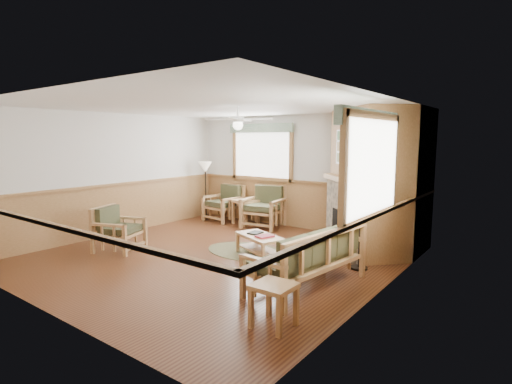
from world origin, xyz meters
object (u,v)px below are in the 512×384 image
Objects in this scene: end_table_chairs at (246,212)px; floor_lamp_left at (206,190)px; coffee_table at (260,246)px; floor_lamp_right at (361,214)px; armchair_back_right at (264,207)px; armchair_back_left at (224,203)px; end_table_sofa at (274,305)px; armchair_left at (119,229)px; sofa at (307,257)px; footstool at (309,251)px.

floor_lamp_left is (-1.25, -0.13, 0.46)m from end_table_chairs.
floor_lamp_left is (-3.18, 1.91, 0.58)m from coffee_table.
floor_lamp_right is (3.67, -1.63, 0.61)m from end_table_chairs.
armchair_back_right reaches higher than coffee_table.
armchair_back_left is 0.94× the size of coffee_table.
coffee_table is at bearing -46.68° from end_table_chairs.
floor_lamp_right is at bearing 35.44° from coffee_table.
armchair_left is at bearing 168.60° from end_table_sofa.
armchair_back_right is 0.64× the size of floor_lamp_left.
floor_lamp_right is (4.14, 1.70, 0.49)m from armchair_left.
floor_lamp_left is (-4.63, 2.74, 0.33)m from sofa.
floor_lamp_left reaches higher than footstool.
end_table_chairs reaches higher than coffee_table.
armchair_back_left is 6.09m from end_table_sofa.
floor_lamp_right reaches higher than coffee_table.
footstool is (2.80, -1.76, -0.12)m from end_table_chairs.
end_table_chairs is 0.34× the size of floor_lamp_right.
floor_lamp_left reaches higher than sofa.
coffee_table is at bearing -31.01° from floor_lamp_left.
footstool is 0.28× the size of floor_lamp_left.
coffee_table is (2.40, 1.29, -0.23)m from armchair_left.
sofa reaches higher than armchair_left.
armchair_left is (-3.85, -0.46, -0.02)m from sofa.
floor_lamp_right is (0.86, 0.13, 0.73)m from footstool.
sofa is at bearing -28.64° from armchair_back_left.
armchair_back_right is at bearing 146.02° from coffee_table.
coffee_table is (1.37, -2.04, -0.30)m from armchair_back_right.
coffee_table is 0.54× the size of floor_lamp_right.
sofa is 4.44m from end_table_chairs.
armchair_left is 3.37m from end_table_chairs.
coffee_table is 2.81m from end_table_chairs.
armchair_left is 0.46× the size of floor_lamp_right.
armchair_back_left is 0.93× the size of armchair_back_right.
end_table_chairs is at bearing 131.44° from end_table_sofa.
end_table_sofa is (3.69, -4.17, -0.05)m from end_table_chairs.
end_table_chairs is at bearing -122.56° from sofa.
floor_lamp_left reaches higher than end_table_sofa.
end_table_chairs is 0.40× the size of floor_lamp_left.
armchair_back_right is at bearing 0.00° from end_table_chairs.
coffee_table is 1.59× the size of end_table_chairs.
end_table_chairs is 1.34m from floor_lamp_left.
armchair_back_left is at bearing 164.75° from coffee_table.
end_table_chairs is at bearing 155.52° from coffee_table.
armchair_back_right reaches higher than end_table_sofa.
sofa is at bearing -30.62° from floor_lamp_left.
armchair_left is 1.38× the size of end_table_chairs.
armchair_left is at bearing -79.07° from armchair_back_left.
armchair_left is 0.55× the size of floor_lamp_left.
armchair_back_left is 3.37m from coffee_table.
armchair_back_left is at bearing 136.68° from end_table_sofa.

